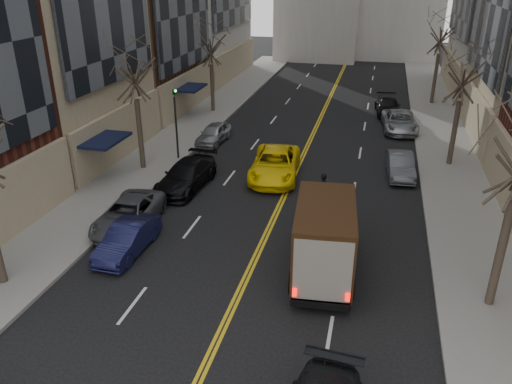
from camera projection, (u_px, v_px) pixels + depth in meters
sidewalk_left at (184, 133)px, 35.71m from camera, size 4.00×66.00×0.15m
sidewalk_right at (449, 154)px, 31.77m from camera, size 4.00×66.00×0.15m
tree_lf_mid at (132, 56)px, 26.78m from camera, size 3.20×3.20×8.91m
tree_lf_far at (210, 36)px, 38.49m from camera, size 3.20×3.20×8.12m
tree_rt_mid at (466, 62)px, 27.52m from camera, size 3.20×3.20×8.32m
tree_rt_far at (443, 23)px, 40.52m from camera, size 3.20×3.20×9.11m
traffic_signal at (176, 116)px, 29.80m from camera, size 0.29×0.26×4.70m
ups_truck at (324, 237)px, 19.05m from camera, size 2.74×5.88×3.13m
taxi at (275, 164)px, 28.19m from camera, size 3.09×5.79×1.55m
pedestrian at (324, 189)px, 24.90m from camera, size 0.62×0.73×1.69m
parked_lf_b at (127, 239)px, 20.78m from camera, size 1.44×3.90×1.27m
parked_lf_c at (129, 214)px, 22.81m from camera, size 2.42×4.82×1.31m
parked_lf_d at (186, 175)px, 26.83m from camera, size 2.36×5.07×1.44m
parked_lf_e at (214, 134)px, 33.71m from camera, size 1.77×3.85×1.28m
parked_rt_a at (400, 165)px, 28.37m from camera, size 1.69×4.04×1.30m
parked_rt_b at (400, 121)px, 36.12m from camera, size 2.76×5.21×1.40m
parked_rt_c at (388, 106)px, 40.18m from camera, size 2.31×4.74×1.33m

